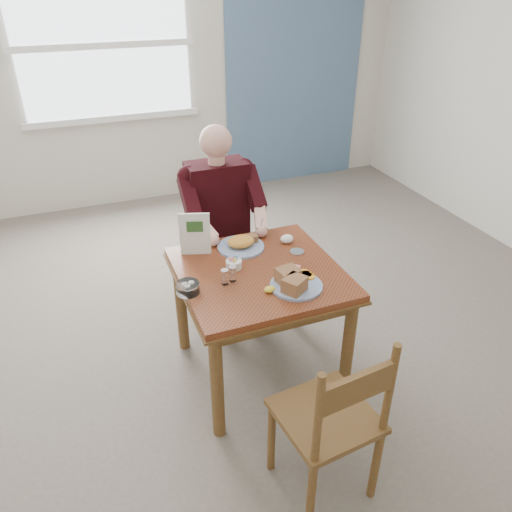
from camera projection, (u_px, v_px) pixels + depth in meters
name	position (u px, v px, depth m)	size (l,w,h in m)	color
floor	(259.00, 369.00, 3.21)	(6.00, 6.00, 0.00)	#60554D
wall_back	(148.00, 65.00, 4.92)	(5.50, 5.50, 0.00)	beige
accent_panel	(295.00, 56.00, 5.41)	(1.60, 0.02, 2.80)	slate
lemon_wedge	(270.00, 289.00, 2.64)	(0.06, 0.04, 0.03)	yellow
napkin	(287.00, 239.00, 3.10)	(0.08, 0.07, 0.05)	white
metal_dish	(297.00, 252.00, 3.00)	(0.08, 0.08, 0.01)	silver
window	(103.00, 45.00, 4.67)	(1.72, 0.04, 1.42)	white
table	(259.00, 286.00, 2.89)	(0.92, 0.92, 0.75)	brown
chair_far	(219.00, 248.00, 3.61)	(0.42, 0.42, 0.95)	brown
chair_near	(332.00, 421.00, 2.24)	(0.46, 0.46, 0.95)	brown
diner	(221.00, 211.00, 3.37)	(0.53, 0.56, 1.39)	gray
near_plate	(294.00, 282.00, 2.67)	(0.38, 0.38, 0.09)	white
far_plate	(242.00, 244.00, 3.04)	(0.32, 0.32, 0.08)	white
caddy	(234.00, 264.00, 2.84)	(0.10, 0.10, 0.07)	white
shakers	(229.00, 275.00, 2.70)	(0.10, 0.07, 0.09)	white
creamer	(188.00, 288.00, 2.63)	(0.15, 0.15, 0.06)	white
menu	(195.00, 234.00, 2.93)	(0.18, 0.07, 0.27)	white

